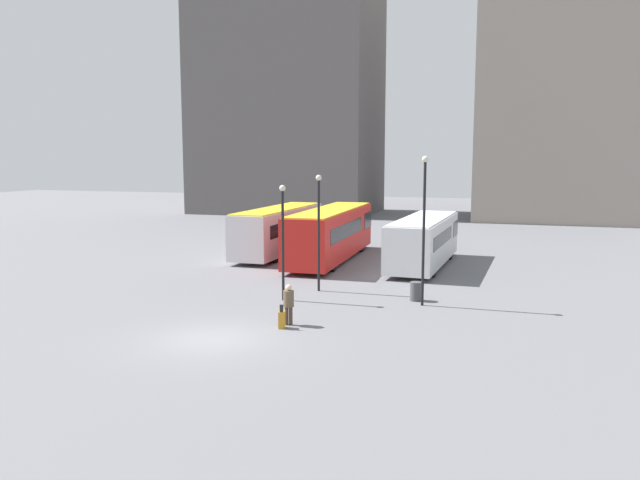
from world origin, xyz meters
name	(u,v)px	position (x,y,z in m)	size (l,w,h in m)	color
ground_plane	(212,339)	(0.00, 0.00, 0.00)	(160.00, 160.00, 0.00)	slate
building_block_left	(287,65)	(-15.69, 49.14, 16.79)	(20.08, 12.98, 33.57)	#5B5656
building_block_right	(569,22)	(14.09, 49.14, 19.58)	(16.89, 12.45, 39.15)	gray
bus_0	(280,229)	(-4.90, 18.97, 1.67)	(2.45, 10.91, 3.07)	silver
bus_1	(332,232)	(-0.93, 17.74, 1.74)	(3.02, 12.46, 3.19)	red
bus_2	(424,240)	(4.90, 17.19, 1.56)	(2.90, 10.26, 2.87)	silver
traveler	(289,301)	(1.93, 2.59, 0.94)	(0.52, 0.52, 1.57)	#4C3828
suitcase	(282,320)	(1.84, 2.08, 0.33)	(0.34, 0.38, 0.93)	#B27A1E
lamp_post_0	(424,220)	(6.31, 7.32, 3.73)	(0.28, 0.28, 6.43)	black
lamp_post_1	(283,232)	(0.22, 6.41, 3.07)	(0.28, 0.28, 5.16)	black
lamp_post_2	(319,223)	(1.13, 8.77, 3.28)	(0.28, 0.28, 5.55)	black
trash_bin	(416,291)	(5.91, 8.14, 0.42)	(0.52, 0.52, 0.85)	#47474C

